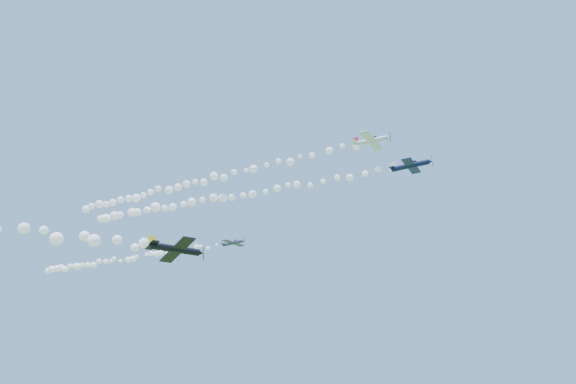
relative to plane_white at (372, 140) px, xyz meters
The scene contains 7 objects.
plane_white is the anchor object (origin of this frame).
smoke_trail_white 38.69m from the plane_white, behind, with size 73.29×3.53×2.90m, color white, non-canonical shape.
plane_navy 7.71m from the plane_white, 36.81° to the left, with size 7.35×7.68×1.95m.
smoke_trail_navy 32.59m from the plane_white, behind, with size 70.54×6.85×2.87m, color white, non-canonical shape.
plane_grey 40.64m from the plane_white, 161.87° to the left, with size 6.18×6.38×1.64m.
smoke_trail_grey 73.57m from the plane_white, behind, with size 65.21×2.65×2.87m, color white, non-canonical shape.
plane_black 37.66m from the plane_white, 123.16° to the right, with size 7.75×7.39×2.55m.
Camera 1 is at (48.75, -73.75, 21.74)m, focal length 30.00 mm.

